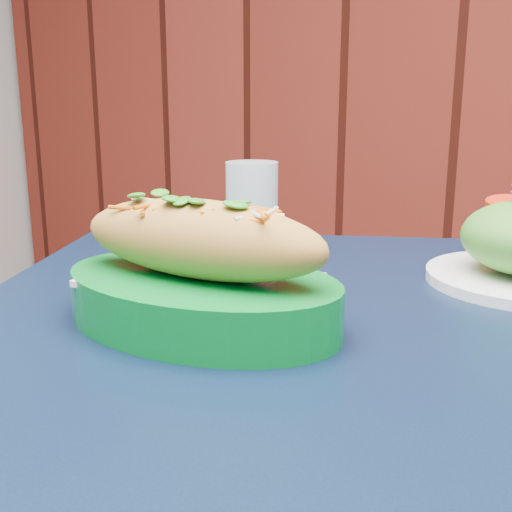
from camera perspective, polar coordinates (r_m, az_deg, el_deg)
The scene contains 3 objects.
cafe_table at distance 0.65m, azimuth 8.41°, elevation -13.53°, with size 1.06×1.06×0.75m.
banh_mi_basket at distance 0.60m, azimuth -4.93°, elevation -1.51°, with size 0.28×0.19×0.13m.
water_glass at distance 0.91m, azimuth -0.37°, elevation 4.60°, with size 0.07×0.07×0.12m, color silver.
Camera 1 is at (0.13, 0.83, 0.96)m, focal length 45.00 mm.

